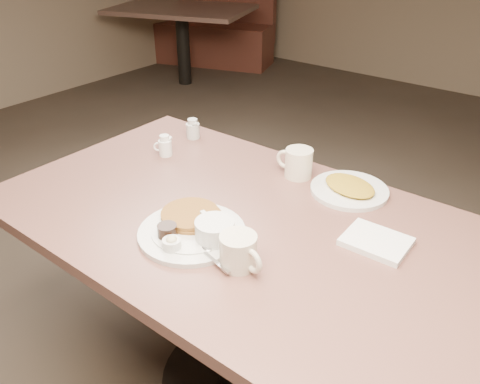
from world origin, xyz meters
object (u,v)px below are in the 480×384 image
Objects in this scene: hash_plate at (349,188)px; booth_back_left at (213,28)px; creamer_left at (165,146)px; coffee_mug_near at (239,251)px; main_plate at (196,228)px; creamer_right at (193,129)px; diner_table at (236,259)px; coffee_mug_far at (298,163)px.

hash_plate is 4.36m from booth_back_left.
hash_plate is at bearing -43.18° from booth_back_left.
coffee_mug_near is at bearing -28.95° from creamer_left.
creamer_right is (-0.47, 0.49, 0.01)m from main_plate.
booth_back_left is (-2.96, 3.31, -0.17)m from diner_table.
creamer_left is 0.04× the size of booth_back_left.
creamer_left is at bearing -80.89° from creamer_right.
diner_table is 10.35× the size of coffee_mug_near.
coffee_mug_near reaches higher than diner_table.
main_plate is 0.19m from coffee_mug_near.
coffee_mug_near is at bearing -95.46° from hash_plate.
creamer_right is (-0.65, 0.53, -0.01)m from coffee_mug_near.
diner_table is 0.32m from coffee_mug_near.
coffee_mug_far is 0.43× the size of hash_plate.
diner_table is at bearing 130.50° from coffee_mug_near.
main_plate is at bearing -49.65° from booth_back_left.
diner_table is at bearing -92.15° from coffee_mug_far.
diner_table is 10.95× the size of coffee_mug_far.
main_plate is 0.48m from coffee_mug_far.
creamer_right is 3.87m from booth_back_left.
booth_back_left reaches higher than diner_table.
coffee_mug_far reaches higher than hash_plate.
diner_table is 3.76× the size of main_plate.
booth_back_left is at bearing 131.78° from coffee_mug_near.
main_plate is 4.98× the size of creamer_right.
booth_back_left reaches higher than creamer_right.
coffee_mug_near is 4.69m from booth_back_left.
creamer_right is 0.70m from hash_plate.
creamer_right is (-0.49, 0.34, 0.21)m from diner_table.
main_plate reaches higher than hash_plate.
creamer_left is (-0.62, 0.34, -0.01)m from coffee_mug_near.
main_plate is at bearing -94.39° from coffee_mug_far.
creamer_right reaches higher than main_plate.
booth_back_left is at bearing 129.79° from creamer_right.
hash_plate is at bearing -0.78° from creamer_right.
coffee_mug_near is at bearing -74.10° from coffee_mug_far.
booth_back_left reaches higher than coffee_mug_near.
diner_table is at bearing 80.86° from main_plate.
creamer_right is at bearing 177.85° from coffee_mug_far.
diner_table is at bearing -121.74° from hash_plate.
creamer_right is 0.04× the size of booth_back_left.
main_plate is 2.91× the size of coffee_mug_far.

